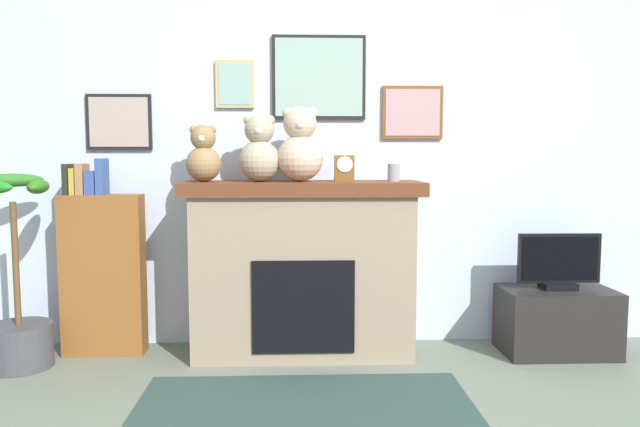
# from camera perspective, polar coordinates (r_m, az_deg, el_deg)

# --- Properties ---
(back_wall) EXTENTS (5.20, 0.15, 2.60)m
(back_wall) POSITION_cam_1_polar(r_m,az_deg,el_deg) (3.98, 3.58, 6.68)
(back_wall) COLOR silver
(back_wall) RESTS_ON ground_plane
(fireplace) EXTENTS (1.43, 0.54, 1.06)m
(fireplace) POSITION_cam_1_polar(r_m,az_deg,el_deg) (3.72, -1.61, -5.07)
(fireplace) COLOR gray
(fireplace) RESTS_ON ground_plane
(bookshelf) EXTENTS (0.49, 0.16, 1.20)m
(bookshelf) POSITION_cam_1_polar(r_m,az_deg,el_deg) (3.94, -19.77, -4.93)
(bookshelf) COLOR brown
(bookshelf) RESTS_ON ground_plane
(potted_plant) EXTENTS (0.48, 0.59, 1.11)m
(potted_plant) POSITION_cam_1_polar(r_m,az_deg,el_deg) (3.92, -26.50, -8.33)
(potted_plant) COLOR #3F3F44
(potted_plant) RESTS_ON ground_plane
(tv_stand) EXTENTS (0.67, 0.40, 0.40)m
(tv_stand) POSITION_cam_1_polar(r_m,az_deg,el_deg) (4.06, 21.33, -9.39)
(tv_stand) COLOR black
(tv_stand) RESTS_ON ground_plane
(television) EXTENTS (0.51, 0.14, 0.34)m
(television) POSITION_cam_1_polar(r_m,az_deg,el_deg) (3.99, 21.52, -4.36)
(television) COLOR black
(television) RESTS_ON tv_stand
(area_rug) EXTENTS (1.66, 1.05, 0.01)m
(area_rug) POSITION_cam_1_polar(r_m,az_deg,el_deg) (3.00, -1.39, -18.39)
(area_rug) COLOR #2A403A
(area_rug) RESTS_ON ground_plane
(candle_jar) EXTENTS (0.07, 0.07, 0.11)m
(candle_jar) POSITION_cam_1_polar(r_m,az_deg,el_deg) (3.69, 6.93, 3.83)
(candle_jar) COLOR gray
(candle_jar) RESTS_ON fireplace
(mantel_clock) EXTENTS (0.12, 0.09, 0.16)m
(mantel_clock) POSITION_cam_1_polar(r_m,az_deg,el_deg) (3.65, 2.29, 4.26)
(mantel_clock) COLOR brown
(mantel_clock) RESTS_ON fireplace
(teddy_bear_cream) EXTENTS (0.21, 0.21, 0.34)m
(teddy_bear_cream) POSITION_cam_1_polar(r_m,az_deg,el_deg) (3.68, -10.89, 5.31)
(teddy_bear_cream) COLOR olive
(teddy_bear_cream) RESTS_ON fireplace
(teddy_bear_grey) EXTENTS (0.25, 0.25, 0.40)m
(teddy_bear_grey) POSITION_cam_1_polar(r_m,az_deg,el_deg) (3.65, -5.70, 5.81)
(teddy_bear_grey) COLOR #9F967E
(teddy_bear_grey) RESTS_ON fireplace
(teddy_bear_brown) EXTENTS (0.28, 0.28, 0.45)m
(teddy_bear_brown) POSITION_cam_1_polar(r_m,az_deg,el_deg) (3.64, -1.90, 6.17)
(teddy_bear_brown) COLOR #C4A78C
(teddy_bear_brown) RESTS_ON fireplace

